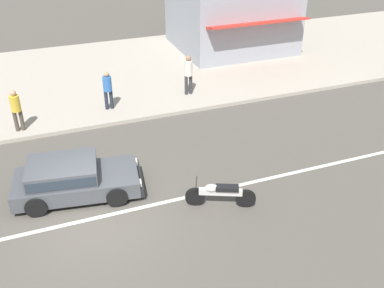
{
  "coord_description": "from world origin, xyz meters",
  "views": [
    {
      "loc": [
        -0.85,
        -9.89,
        7.94
      ],
      "look_at": [
        3.48,
        1.55,
        0.8
      ],
      "focal_mm": 42.0,
      "sensor_mm": 36.0,
      "label": 1
    }
  ],
  "objects_px": {
    "pedestrian_mid_kerb": "(16,108)",
    "pedestrian_by_shop": "(188,72)",
    "hatchback_dark_grey_0": "(72,178)",
    "motorcycle_1": "(220,193)",
    "pedestrian_far_end": "(108,88)"
  },
  "relations": [
    {
      "from": "hatchback_dark_grey_0",
      "to": "motorcycle_1",
      "type": "xyz_separation_m",
      "value": [
        3.78,
        -2.01,
        -0.16
      ]
    },
    {
      "from": "pedestrian_mid_kerb",
      "to": "pedestrian_far_end",
      "type": "bearing_deg",
      "value": 10.85
    },
    {
      "from": "hatchback_dark_grey_0",
      "to": "motorcycle_1",
      "type": "bearing_deg",
      "value": -27.99
    },
    {
      "from": "pedestrian_mid_kerb",
      "to": "pedestrian_by_shop",
      "type": "relative_size",
      "value": 0.93
    },
    {
      "from": "motorcycle_1",
      "to": "pedestrian_far_end",
      "type": "relative_size",
      "value": 1.19
    },
    {
      "from": "pedestrian_far_end",
      "to": "motorcycle_1",
      "type": "bearing_deg",
      "value": -76.73
    },
    {
      "from": "hatchback_dark_grey_0",
      "to": "pedestrian_far_end",
      "type": "height_order",
      "value": "pedestrian_far_end"
    },
    {
      "from": "pedestrian_mid_kerb",
      "to": "pedestrian_far_end",
      "type": "height_order",
      "value": "pedestrian_mid_kerb"
    },
    {
      "from": "hatchback_dark_grey_0",
      "to": "pedestrian_mid_kerb",
      "type": "relative_size",
      "value": 2.44
    },
    {
      "from": "pedestrian_mid_kerb",
      "to": "pedestrian_by_shop",
      "type": "xyz_separation_m",
      "value": [
        6.84,
        0.89,
        0.08
      ]
    },
    {
      "from": "motorcycle_1",
      "to": "pedestrian_by_shop",
      "type": "distance_m",
      "value": 7.56
    },
    {
      "from": "pedestrian_by_shop",
      "to": "pedestrian_far_end",
      "type": "bearing_deg",
      "value": -175.96
    },
    {
      "from": "pedestrian_far_end",
      "to": "pedestrian_by_shop",
      "type": "bearing_deg",
      "value": 4.04
    },
    {
      "from": "motorcycle_1",
      "to": "pedestrian_by_shop",
      "type": "height_order",
      "value": "pedestrian_by_shop"
    },
    {
      "from": "motorcycle_1",
      "to": "pedestrian_mid_kerb",
      "type": "relative_size",
      "value": 1.18
    }
  ]
}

